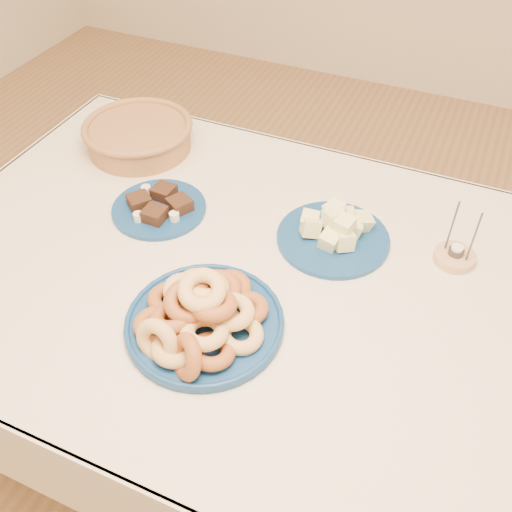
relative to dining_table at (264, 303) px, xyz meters
name	(u,v)px	position (x,y,z in m)	size (l,w,h in m)	color
ground	(262,435)	(0.00, 0.00, -0.64)	(5.00, 5.00, 0.00)	#987048
dining_table	(264,303)	(0.00, 0.00, 0.00)	(1.71, 1.11, 0.75)	brown
donut_platter	(202,317)	(-0.06, -0.20, 0.14)	(0.42, 0.42, 0.15)	navy
melon_plate	(334,232)	(0.11, 0.18, 0.13)	(0.30, 0.30, 0.09)	navy
brownie_plate	(159,207)	(-0.34, 0.10, 0.12)	(0.30, 0.30, 0.04)	navy
wicker_basket	(139,135)	(-0.54, 0.33, 0.15)	(0.37, 0.37, 0.08)	brown
candle_holder	(455,256)	(0.39, 0.22, 0.12)	(0.13, 0.13, 0.16)	tan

